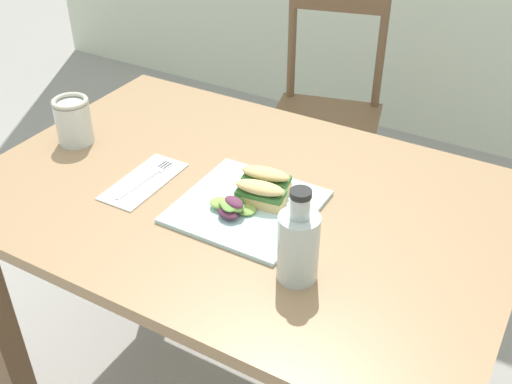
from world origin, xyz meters
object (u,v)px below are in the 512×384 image
object	(u,v)px
sandwich_half_front	(260,193)
fork_on_napkin	(149,177)
dining_table	(241,238)
mason_jar_iced_tea	(74,123)
plate_lunch	(247,207)
bottle_cold_brew	(298,249)
sandwich_half_back	(266,179)
chair_wooden_far	(326,116)

from	to	relation	value
sandwich_half_front	fork_on_napkin	xyz separation A→B (m)	(-0.29, -0.03, -0.03)
dining_table	mason_jar_iced_tea	size ratio (longest dim) A/B	10.04
plate_lunch	sandwich_half_front	xyz separation A→B (m)	(0.02, 0.02, 0.03)
sandwich_half_front	bottle_cold_brew	distance (m)	0.23
sandwich_half_back	fork_on_napkin	size ratio (longest dim) A/B	0.63
plate_lunch	bottle_cold_brew	world-z (taller)	bottle_cold_brew
plate_lunch	fork_on_napkin	world-z (taller)	plate_lunch
bottle_cold_brew	fork_on_napkin	bearing A→B (deg)	164.12
fork_on_napkin	chair_wooden_far	bearing A→B (deg)	89.31
bottle_cold_brew	sandwich_half_back	bearing A→B (deg)	131.17
fork_on_napkin	bottle_cold_brew	distance (m)	0.48
dining_table	bottle_cold_brew	distance (m)	0.36
plate_lunch	fork_on_napkin	bearing A→B (deg)	-177.42
plate_lunch	bottle_cold_brew	bearing A→B (deg)	-36.16
chair_wooden_far	mason_jar_iced_tea	distance (m)	1.07
plate_lunch	sandwich_half_front	world-z (taller)	sandwich_half_front
fork_on_napkin	mason_jar_iced_tea	world-z (taller)	mason_jar_iced_tea
mason_jar_iced_tea	bottle_cold_brew	bearing A→B (deg)	-13.65
chair_wooden_far	plate_lunch	bearing A→B (deg)	-76.14
sandwich_half_back	mason_jar_iced_tea	size ratio (longest dim) A/B	0.97
sandwich_half_front	sandwich_half_back	world-z (taller)	same
dining_table	fork_on_napkin	world-z (taller)	fork_on_napkin
chair_wooden_far	fork_on_napkin	distance (m)	1.06
plate_lunch	dining_table	bearing A→B (deg)	134.01
fork_on_napkin	mason_jar_iced_tea	distance (m)	0.28
plate_lunch	sandwich_half_back	bearing A→B (deg)	84.35
sandwich_half_back	dining_table	bearing A→B (deg)	-151.95
sandwich_half_front	sandwich_half_back	xyz separation A→B (m)	(-0.02, 0.06, 0.00)
dining_table	sandwich_half_back	distance (m)	0.18
bottle_cold_brew	chair_wooden_far	bearing A→B (deg)	111.03
bottle_cold_brew	mason_jar_iced_tea	xyz separation A→B (m)	(-0.73, 0.18, -0.01)
bottle_cold_brew	mason_jar_iced_tea	world-z (taller)	bottle_cold_brew
dining_table	fork_on_napkin	bearing A→B (deg)	-165.47
sandwich_half_back	bottle_cold_brew	distance (m)	0.28
sandwich_half_back	plate_lunch	bearing A→B (deg)	-95.65
sandwich_half_front	bottle_cold_brew	size ratio (longest dim) A/B	0.60
chair_wooden_far	sandwich_half_front	xyz separation A→B (m)	(0.27, -0.99, 0.33)
dining_table	bottle_cold_brew	size ratio (longest dim) A/B	6.21
dining_table	sandwich_half_front	size ratio (longest dim) A/B	10.35
sandwich_half_back	bottle_cold_brew	size ratio (longest dim) A/B	0.60
dining_table	plate_lunch	xyz separation A→B (m)	(0.04, -0.04, 0.14)
sandwich_half_back	mason_jar_iced_tea	world-z (taller)	mason_jar_iced_tea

